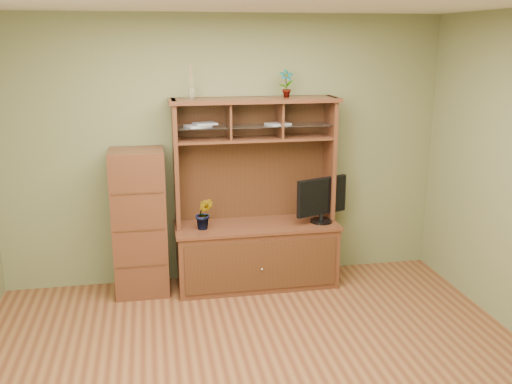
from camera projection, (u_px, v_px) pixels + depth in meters
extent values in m
cube|color=#5A2F19|center=(264.00, 381.00, 4.24)|extent=(4.50, 4.00, 0.02)
cube|color=olive|center=(225.00, 151.00, 5.80)|extent=(4.50, 0.02, 2.70)
cube|color=olive|center=(380.00, 365.00, 1.98)|extent=(4.50, 0.02, 2.70)
cube|color=#4D2716|center=(256.00, 256.00, 5.83)|extent=(1.60, 0.55, 0.62)
cube|color=#381F0F|center=(262.00, 266.00, 5.56)|extent=(1.50, 0.01, 0.50)
sphere|color=silver|center=(262.00, 269.00, 5.55)|extent=(0.02, 0.02, 0.02)
cube|color=#4D2716|center=(256.00, 225.00, 5.74)|extent=(1.64, 0.59, 0.03)
cube|color=#4D2716|center=(176.00, 164.00, 5.53)|extent=(0.04, 0.35, 1.25)
cube|color=#4D2716|center=(330.00, 158.00, 5.81)|extent=(0.04, 0.35, 1.25)
cube|color=#381F0F|center=(252.00, 158.00, 5.83)|extent=(1.52, 0.02, 1.25)
cube|color=#4D2716|center=(255.00, 100.00, 5.51)|extent=(1.66, 0.40, 0.04)
cube|color=#4D2716|center=(255.00, 139.00, 5.61)|extent=(1.52, 0.32, 0.02)
cube|color=#4D2716|center=(229.00, 121.00, 5.52)|extent=(0.02, 0.31, 0.35)
cube|color=#4D2716|center=(280.00, 119.00, 5.61)|extent=(0.02, 0.31, 0.35)
cube|color=silver|center=(255.00, 126.00, 5.57)|extent=(1.50, 0.27, 0.01)
cylinder|color=black|center=(321.00, 221.00, 5.80)|extent=(0.22, 0.22, 0.02)
cylinder|color=black|center=(321.00, 217.00, 5.78)|extent=(0.04, 0.04, 0.07)
cube|color=black|center=(322.00, 196.00, 5.73)|extent=(0.56, 0.24, 0.38)
imported|color=#24571D|center=(204.00, 214.00, 5.54)|extent=(0.21, 0.18, 0.32)
imported|color=#316A25|center=(286.00, 83.00, 5.53)|extent=(0.15, 0.10, 0.27)
cylinder|color=silver|center=(191.00, 93.00, 5.38)|extent=(0.06, 0.06, 0.11)
cylinder|color=#A67C53|center=(191.00, 76.00, 5.34)|extent=(0.04, 0.04, 0.20)
cube|color=#B1B2B6|center=(198.00, 126.00, 5.47)|extent=(0.27, 0.24, 0.02)
cube|color=#B1B2B6|center=(205.00, 124.00, 5.48)|extent=(0.24, 0.21, 0.02)
cube|color=#B1B2B6|center=(278.00, 124.00, 5.62)|extent=(0.26, 0.23, 0.02)
cube|color=#4D2716|center=(140.00, 223.00, 5.55)|extent=(0.51, 0.46, 1.44)
cube|color=#381F0F|center=(142.00, 266.00, 5.42)|extent=(0.47, 0.01, 0.02)
cube|color=#381F0F|center=(140.00, 230.00, 5.33)|extent=(0.47, 0.01, 0.01)
cube|color=#381F0F|center=(137.00, 193.00, 5.24)|extent=(0.47, 0.01, 0.02)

